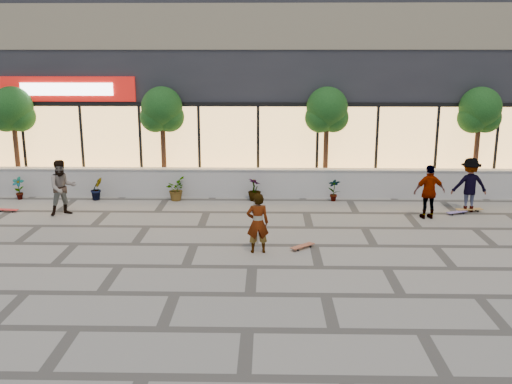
{
  "coord_description": "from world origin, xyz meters",
  "views": [
    {
      "loc": [
        0.37,
        -13.07,
        5.08
      ],
      "look_at": [
        0.04,
        2.41,
        1.3
      ],
      "focal_mm": 40.0,
      "sensor_mm": 36.0,
      "label": 1
    }
  ],
  "objects_px": {
    "skateboard_left": "(8,210)",
    "skateboard_right_far": "(457,212)",
    "skater_left": "(62,188)",
    "skater_right_near": "(429,192)",
    "tree_west": "(13,112)",
    "tree_east": "(480,113)",
    "skateboard_center": "(302,246)",
    "tree_mideast": "(327,113)",
    "tree_midwest": "(162,112)",
    "skateboard_right_near": "(469,209)",
    "skater_right_far": "(470,185)",
    "skater_center": "(258,223)"
  },
  "relations": [
    {
      "from": "skateboard_right_near",
      "to": "skater_center",
      "type": "bearing_deg",
      "value": -158.81
    },
    {
      "from": "tree_mideast",
      "to": "skater_left",
      "type": "height_order",
      "value": "tree_mideast"
    },
    {
      "from": "skater_right_near",
      "to": "skateboard_right_near",
      "type": "distance_m",
      "value": 1.92
    },
    {
      "from": "skateboard_center",
      "to": "skateboard_right_near",
      "type": "distance_m",
      "value": 6.82
    },
    {
      "from": "tree_midwest",
      "to": "tree_east",
      "type": "bearing_deg",
      "value": 0.0
    },
    {
      "from": "tree_mideast",
      "to": "tree_east",
      "type": "relative_size",
      "value": 1.0
    },
    {
      "from": "skater_center",
      "to": "skateboard_center",
      "type": "distance_m",
      "value": 1.43
    },
    {
      "from": "tree_west",
      "to": "skateboard_right_far",
      "type": "xyz_separation_m",
      "value": [
        15.5,
        -2.88,
        -2.91
      ]
    },
    {
      "from": "tree_east",
      "to": "skateboard_right_far",
      "type": "xyz_separation_m",
      "value": [
        -1.5,
        -2.88,
        -2.91
      ]
    },
    {
      "from": "tree_mideast",
      "to": "skater_right_near",
      "type": "relative_size",
      "value": 2.28
    },
    {
      "from": "skateboard_center",
      "to": "tree_mideast",
      "type": "bearing_deg",
      "value": 37.72
    },
    {
      "from": "tree_midwest",
      "to": "skater_center",
      "type": "xyz_separation_m",
      "value": [
        3.61,
        -6.63,
        -2.19
      ]
    },
    {
      "from": "tree_west",
      "to": "tree_midwest",
      "type": "xyz_separation_m",
      "value": [
        5.5,
        0.0,
        0.0
      ]
    },
    {
      "from": "skater_center",
      "to": "skateboard_left",
      "type": "height_order",
      "value": "skater_center"
    },
    {
      "from": "skater_center",
      "to": "tree_midwest",
      "type": "bearing_deg",
      "value": -67.9
    },
    {
      "from": "tree_west",
      "to": "skateboard_right_near",
      "type": "xyz_separation_m",
      "value": [
        16.0,
        -2.59,
        -2.9
      ]
    },
    {
      "from": "skater_right_far",
      "to": "skateboard_center",
      "type": "relative_size",
      "value": 2.56
    },
    {
      "from": "skater_right_far",
      "to": "skater_left",
      "type": "bearing_deg",
      "value": 3.69
    },
    {
      "from": "skater_right_far",
      "to": "tree_east",
      "type": "bearing_deg",
      "value": -111.84
    },
    {
      "from": "skateboard_left",
      "to": "skateboard_right_far",
      "type": "height_order",
      "value": "skateboard_right_far"
    },
    {
      "from": "tree_west",
      "to": "skater_center",
      "type": "bearing_deg",
      "value": -36.05
    },
    {
      "from": "skater_left",
      "to": "tree_mideast",
      "type": "bearing_deg",
      "value": -10.91
    },
    {
      "from": "skater_right_far",
      "to": "skater_center",
      "type": "bearing_deg",
      "value": 31.81
    },
    {
      "from": "tree_east",
      "to": "skateboard_right_far",
      "type": "distance_m",
      "value": 4.36
    },
    {
      "from": "tree_west",
      "to": "tree_east",
      "type": "relative_size",
      "value": 1.0
    },
    {
      "from": "tree_east",
      "to": "skateboard_center",
      "type": "relative_size",
      "value": 5.63
    },
    {
      "from": "tree_west",
      "to": "skateboard_left",
      "type": "distance_m",
      "value": 4.19
    },
    {
      "from": "skater_left",
      "to": "skater_right_near",
      "type": "xyz_separation_m",
      "value": [
        11.63,
        -0.18,
        -0.04
      ]
    },
    {
      "from": "skateboard_left",
      "to": "skater_right_near",
      "type": "bearing_deg",
      "value": 5.83
    },
    {
      "from": "tree_mideast",
      "to": "skater_center",
      "type": "relative_size",
      "value": 2.45
    },
    {
      "from": "skater_left",
      "to": "skater_right_far",
      "type": "height_order",
      "value": "skater_left"
    },
    {
      "from": "skater_center",
      "to": "skater_right_near",
      "type": "relative_size",
      "value": 0.93
    },
    {
      "from": "tree_midwest",
      "to": "skateboard_right_far",
      "type": "bearing_deg",
      "value": -16.06
    },
    {
      "from": "skateboard_right_far",
      "to": "skateboard_left",
      "type": "bearing_deg",
      "value": 157.3
    },
    {
      "from": "tree_midwest",
      "to": "skateboard_center",
      "type": "distance_m",
      "value": 8.47
    },
    {
      "from": "skateboard_left",
      "to": "tree_east",
      "type": "bearing_deg",
      "value": 17.94
    },
    {
      "from": "tree_midwest",
      "to": "skateboard_left",
      "type": "xyz_separation_m",
      "value": [
        -4.69,
        -2.89,
        -2.92
      ]
    },
    {
      "from": "tree_midwest",
      "to": "skateboard_right_near",
      "type": "height_order",
      "value": "tree_midwest"
    },
    {
      "from": "skater_right_near",
      "to": "tree_midwest",
      "type": "bearing_deg",
      "value": -29.0
    },
    {
      "from": "tree_midwest",
      "to": "skateboard_left",
      "type": "bearing_deg",
      "value": -148.33
    },
    {
      "from": "tree_west",
      "to": "skater_left",
      "type": "distance_m",
      "value": 4.73
    },
    {
      "from": "tree_west",
      "to": "skater_right_far",
      "type": "distance_m",
      "value": 16.3
    },
    {
      "from": "skater_right_near",
      "to": "skateboard_right_far",
      "type": "xyz_separation_m",
      "value": [
        1.07,
        0.49,
        -0.79
      ]
    },
    {
      "from": "tree_mideast",
      "to": "skateboard_left",
      "type": "distance_m",
      "value": 11.45
    },
    {
      "from": "tree_west",
      "to": "tree_mideast",
      "type": "height_order",
      "value": "same"
    },
    {
      "from": "skater_left",
      "to": "skateboard_center",
      "type": "xyz_separation_m",
      "value": [
        7.51,
        -3.15,
        -0.82
      ]
    },
    {
      "from": "skater_right_near",
      "to": "skateboard_center",
      "type": "distance_m",
      "value": 5.14
    },
    {
      "from": "tree_mideast",
      "to": "skateboard_right_near",
      "type": "height_order",
      "value": "tree_mideast"
    },
    {
      "from": "skateboard_left",
      "to": "skateboard_right_far",
      "type": "bearing_deg",
      "value": 7.87
    },
    {
      "from": "tree_midwest",
      "to": "tree_east",
      "type": "relative_size",
      "value": 1.0
    }
  ]
}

